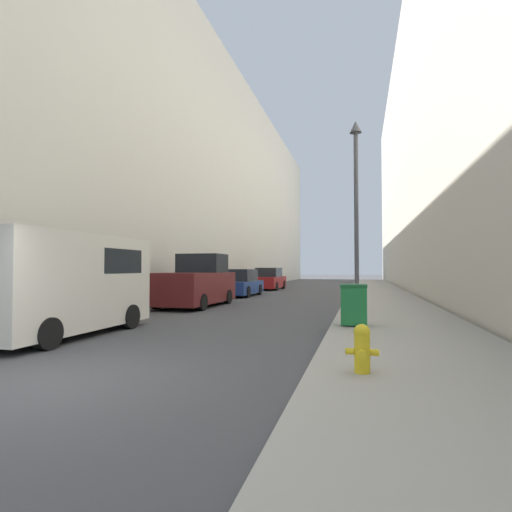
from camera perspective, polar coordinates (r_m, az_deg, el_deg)
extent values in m
plane|color=#424244|center=(6.53, -30.27, -15.73)|extent=(200.00, 200.00, 0.00)
cube|color=#9E998E|center=(22.56, 17.50, -5.59)|extent=(3.59, 60.00, 0.15)
cube|color=beige|center=(34.69, -11.34, 9.67)|extent=(12.00, 60.00, 16.94)
cube|color=beige|center=(32.92, 30.93, 13.71)|extent=(12.00, 60.00, 20.51)
cylinder|color=yellow|center=(5.92, 14.92, -13.34)|extent=(0.22, 0.22, 0.52)
sphere|color=yellow|center=(5.87, 14.90, -10.46)|extent=(0.23, 0.23, 0.23)
cylinder|color=yellow|center=(5.86, 14.89, -9.80)|extent=(0.06, 0.06, 0.05)
cylinder|color=yellow|center=(5.75, 14.92, -13.43)|extent=(0.11, 0.12, 0.11)
cylinder|color=yellow|center=(5.92, 13.25, -13.10)|extent=(0.12, 0.09, 0.09)
cylinder|color=yellow|center=(5.92, 16.59, -13.08)|extent=(0.12, 0.09, 0.09)
cube|color=#1E7538|center=(10.56, 13.83, -6.92)|extent=(0.64, 0.61, 0.94)
cube|color=#16572A|center=(10.52, 13.81, -4.15)|extent=(0.66, 0.63, 0.08)
cylinder|color=black|center=(10.87, 12.42, -9.01)|extent=(0.05, 0.16, 0.16)
cylinder|color=black|center=(10.86, 15.32, -9.00)|extent=(0.05, 0.16, 0.16)
cylinder|color=#4C4C51|center=(13.99, 14.24, -7.19)|extent=(0.28, 0.28, 0.25)
cylinder|color=#4C4C51|center=(14.02, 14.15, 4.80)|extent=(0.15, 0.15, 6.10)
cone|color=#4C4C51|center=(14.75, 14.05, 17.46)|extent=(0.40, 0.40, 0.40)
cube|color=beige|center=(10.53, -25.70, -3.32)|extent=(1.84, 4.66, 2.22)
cube|color=black|center=(11.34, -22.22, -0.72)|extent=(1.86, 1.63, 0.62)
cylinder|color=black|center=(12.24, -24.37, -7.64)|extent=(0.24, 0.64, 0.64)
cylinder|color=black|center=(11.25, -17.59, -8.24)|extent=(0.24, 0.64, 0.64)
cylinder|color=black|center=(8.97, -27.69, -9.80)|extent=(0.24, 0.64, 0.64)
cube|color=#561919|center=(17.08, -8.77, -4.46)|extent=(2.06, 4.84, 1.25)
cube|color=black|center=(17.85, -7.66, -1.03)|extent=(1.89, 1.55, 0.81)
cylinder|color=black|center=(18.87, -9.61, -5.66)|extent=(0.24, 0.64, 0.64)
cylinder|color=black|center=(18.16, -4.08, -5.83)|extent=(0.24, 0.64, 0.64)
cylinder|color=black|center=(16.19, -14.04, -6.27)|extent=(0.24, 0.64, 0.64)
cylinder|color=black|center=(15.36, -7.74, -6.56)|extent=(0.24, 0.64, 0.64)
cube|color=navy|center=(23.29, -2.41, -4.47)|extent=(1.85, 4.34, 0.71)
cube|color=#1E2328|center=(23.27, -2.40, -2.74)|extent=(1.63, 2.26, 0.70)
cylinder|color=black|center=(24.80, -3.40, -4.75)|extent=(0.24, 0.64, 0.64)
cylinder|color=black|center=(24.32, 0.43, -4.81)|extent=(0.24, 0.64, 0.64)
cylinder|color=black|center=(22.34, -5.50, -5.07)|extent=(0.24, 0.64, 0.64)
cylinder|color=black|center=(21.81, -1.28, -5.16)|extent=(0.24, 0.64, 0.64)
cube|color=maroon|center=(30.54, 1.88, -3.73)|extent=(1.79, 4.72, 0.81)
cube|color=#1E2328|center=(30.53, 1.88, -2.33)|extent=(1.58, 2.45, 0.68)
cylinder|color=black|center=(32.12, 1.01, -4.08)|extent=(0.24, 0.64, 0.64)
cylinder|color=black|center=(31.76, 3.91, -4.10)|extent=(0.24, 0.64, 0.64)
cylinder|color=black|center=(29.38, -0.32, -4.29)|extent=(0.24, 0.64, 0.64)
cylinder|color=black|center=(28.99, 2.84, -4.32)|extent=(0.24, 0.64, 0.64)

